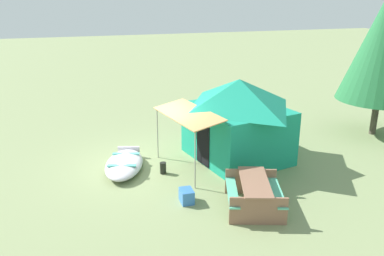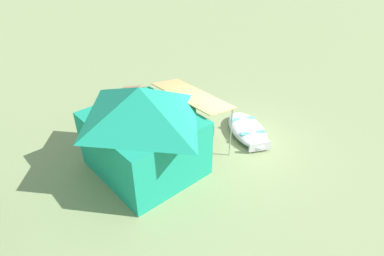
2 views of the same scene
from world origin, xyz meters
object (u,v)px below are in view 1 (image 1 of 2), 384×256
Objects in this scene: beached_rowboat at (124,164)px; cooler_box at (187,196)px; picnic_table at (254,191)px; canvas_cabin_tent at (238,118)px; fuel_can at (163,168)px.

cooler_box is at bearing 27.79° from beached_rowboat.
beached_rowboat is at bearing -138.27° from picnic_table.
picnic_table is at bearing 64.48° from cooler_box.
picnic_table is (3.31, 2.95, 0.27)m from beached_rowboat.
beached_rowboat is at bearing -90.86° from canvas_cabin_tent.
beached_rowboat is 3.98m from canvas_cabin_tent.
canvas_cabin_tent is at bearing 101.28° from fuel_can.
beached_rowboat is 1.27m from fuel_can.
picnic_table is at bearing -14.57° from canvas_cabin_tent.
beached_rowboat is at bearing -117.67° from fuel_can.
canvas_cabin_tent is 9.74× the size of cooler_box.
canvas_cabin_tent is at bearing 135.28° from cooler_box.
beached_rowboat is 5.65× the size of cooler_box.
picnic_table reaches higher than cooler_box.
canvas_cabin_tent reaches higher than beached_rowboat.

